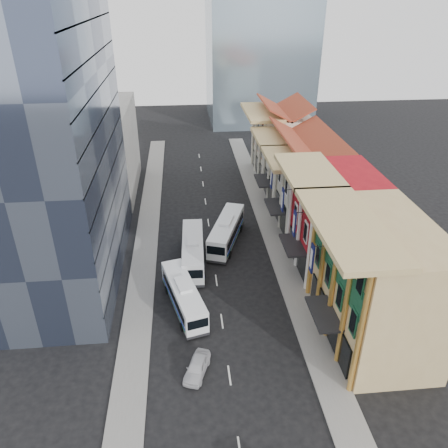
{
  "coord_description": "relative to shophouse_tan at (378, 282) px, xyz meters",
  "views": [
    {
      "loc": [
        -3.07,
        -25.77,
        29.67
      ],
      "look_at": [
        1.19,
        18.1,
        5.62
      ],
      "focal_mm": 35.0,
      "sensor_mm": 36.0,
      "label": 1
    }
  ],
  "objects": [
    {
      "name": "sidewalk_left",
      "position": [
        -22.5,
        17.0,
        -5.92
      ],
      "size": [
        3.0,
        90.0,
        0.15
      ],
      "primitive_type": "cube",
      "color": "slate",
      "rests_on": "ground"
    },
    {
      "name": "office_block_far",
      "position": [
        -30.0,
        37.0,
        1.0
      ],
      "size": [
        10.0,
        18.0,
        14.0
      ],
      "primitive_type": "cube",
      "color": "gray",
      "rests_on": "ground"
    },
    {
      "name": "sedan_left",
      "position": [
        -16.77,
        -3.43,
        -5.32
      ],
      "size": [
        2.9,
        4.32,
        1.36
      ],
      "primitive_type": "imported",
      "rotation": [
        0.0,
        0.0,
        -0.35
      ],
      "color": "silver",
      "rests_on": "ground"
    },
    {
      "name": "shophouse_tan",
      "position": [
        0.0,
        0.0,
        0.0
      ],
      "size": [
        8.0,
        14.0,
        12.0
      ],
      "primitive_type": "cube",
      "color": "tan",
      "rests_on": "ground"
    },
    {
      "name": "bus_right",
      "position": [
        -12.0,
        18.23,
        -4.24
      ],
      "size": [
        6.02,
        11.22,
        3.52
      ],
      "primitive_type": null,
      "rotation": [
        0.0,
        0.0,
        -0.33
      ],
      "color": "silver",
      "rests_on": "ground"
    },
    {
      "name": "office_tower",
      "position": [
        -31.0,
        14.0,
        9.0
      ],
      "size": [
        12.0,
        26.0,
        30.0
      ],
      "primitive_type": "cube",
      "color": "#3B455E",
      "rests_on": "ground"
    },
    {
      "name": "bus_left_far",
      "position": [
        -16.49,
        13.91,
        -4.25
      ],
      "size": [
        2.89,
        10.96,
        3.49
      ],
      "primitive_type": null,
      "rotation": [
        0.0,
        0.0,
        -0.03
      ],
      "color": "silver",
      "rests_on": "ground"
    },
    {
      "name": "ground",
      "position": [
        -14.0,
        -5.0,
        -6.0
      ],
      "size": [
        200.0,
        200.0,
        0.0
      ],
      "primitive_type": "plane",
      "color": "black",
      "rests_on": "ground"
    },
    {
      "name": "bus_left_near",
      "position": [
        -17.73,
        5.47,
        -4.39
      ],
      "size": [
        4.81,
        10.29,
        3.21
      ],
      "primitive_type": null,
      "rotation": [
        0.0,
        0.0,
        0.26
      ],
      "color": "white",
      "rests_on": "ground"
    },
    {
      "name": "shophouse_red",
      "position": [
        0.0,
        12.0,
        0.0
      ],
      "size": [
        8.0,
        10.0,
        12.0
      ],
      "primitive_type": "cube",
      "color": "#A21219",
      "rests_on": "ground"
    },
    {
      "name": "shophouse_cream_near",
      "position": [
        0.0,
        21.5,
        -1.0
      ],
      "size": [
        8.0,
        9.0,
        10.0
      ],
      "primitive_type": "cube",
      "color": "beige",
      "rests_on": "ground"
    },
    {
      "name": "shophouse_cream_mid",
      "position": [
        0.0,
        30.5,
        -1.0
      ],
      "size": [
        8.0,
        9.0,
        10.0
      ],
      "primitive_type": "cube",
      "color": "beige",
      "rests_on": "ground"
    },
    {
      "name": "shophouse_cream_far",
      "position": [
        0.0,
        41.0,
        -0.5
      ],
      "size": [
        8.0,
        12.0,
        11.0
      ],
      "primitive_type": "cube",
      "color": "beige",
      "rests_on": "ground"
    },
    {
      "name": "sidewalk_right",
      "position": [
        -5.5,
        17.0,
        -5.92
      ],
      "size": [
        3.0,
        90.0,
        0.15
      ],
      "primitive_type": "cube",
      "color": "slate",
      "rests_on": "ground"
    }
  ]
}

